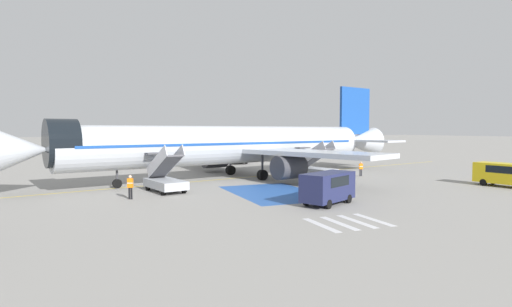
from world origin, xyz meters
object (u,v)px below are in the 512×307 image
at_px(airliner, 237,145).
at_px(ground_crew_1, 130,185).
at_px(boarding_stairs_forward, 165,180).
at_px(boarding_stairs_aft, 315,168).
at_px(service_van_1, 508,173).
at_px(ground_crew_0, 361,168).
at_px(service_van_0, 328,186).
at_px(traffic_cone_0, 312,184).
at_px(fuel_tanker, 235,152).

bearing_deg(airliner, ground_crew_1, 114.74).
bearing_deg(boarding_stairs_forward, boarding_stairs_aft, -0.00).
distance_m(boarding_stairs_aft, service_van_1, 18.45).
height_order(airliner, ground_crew_0, airliner).
bearing_deg(ground_crew_0, service_van_1, -44.04).
bearing_deg(service_van_0, service_van_1, -113.65).
height_order(service_van_1, traffic_cone_0, service_van_1).
height_order(service_van_1, ground_crew_0, service_van_1).
relative_size(service_van_0, service_van_1, 0.85).
xyz_separation_m(ground_crew_0, traffic_cone_0, (-9.52, -5.36, -0.72)).
bearing_deg(traffic_cone_0, service_van_0, -113.23).
height_order(service_van_0, traffic_cone_0, service_van_0).
bearing_deg(ground_crew_0, traffic_cone_0, -134.58).
xyz_separation_m(service_van_1, traffic_cone_0, (-16.70, 7.11, -1.09)).
height_order(ground_crew_0, traffic_cone_0, ground_crew_0).
distance_m(boarding_stairs_forward, ground_crew_1, 4.11).
bearing_deg(ground_crew_0, service_van_0, -117.81).
bearing_deg(ground_crew_1, boarding_stairs_aft, 44.08).
distance_m(boarding_stairs_forward, service_van_1, 31.42).
bearing_deg(boarding_stairs_forward, traffic_cone_0, -22.46).
distance_m(boarding_stairs_forward, fuel_tanker, 31.92).
bearing_deg(traffic_cone_0, ground_crew_0, 29.41).
relative_size(service_van_0, ground_crew_0, 2.97).
bearing_deg(ground_crew_0, ground_crew_1, -150.85).
xyz_separation_m(boarding_stairs_forward, service_van_1, (30.06, -9.14, 0.31)).
relative_size(service_van_1, ground_crew_0, 3.49).
distance_m(service_van_0, service_van_1, 20.27).
relative_size(boarding_stairs_aft, traffic_cone_0, 12.19).
bearing_deg(ground_crew_1, boarding_stairs_forward, 66.65).
bearing_deg(boarding_stairs_forward, fuel_tanker, 46.13).
bearing_deg(boarding_stairs_aft, fuel_tanker, 79.69).
distance_m(boarding_stairs_forward, service_van_0, 14.21).
relative_size(service_van_1, ground_crew_1, 3.11).
height_order(fuel_tanker, service_van_1, fuel_tanker).
bearing_deg(boarding_stairs_forward, ground_crew_0, -5.52).
relative_size(boarding_stairs_aft, fuel_tanker, 0.51).
distance_m(airliner, ground_crew_1, 15.75).
xyz_separation_m(service_van_0, service_van_1, (20.23, 1.12, -0.04)).
bearing_deg(airliner, fuel_tanker, -32.32).
height_order(airliner, service_van_0, airliner).
distance_m(service_van_0, ground_crew_0, 18.85).
bearing_deg(ground_crew_1, service_van_1, 14.25).
relative_size(boarding_stairs_forward, ground_crew_0, 3.33).
bearing_deg(service_van_1, ground_crew_0, -71.42).
distance_m(service_van_0, ground_crew_1, 14.95).
bearing_deg(service_van_0, traffic_cone_0, -50.06).
height_order(boarding_stairs_aft, service_van_1, boarding_stairs_aft).
xyz_separation_m(boarding_stairs_forward, service_van_0, (9.82, -10.26, 0.35)).
bearing_deg(airliner, boarding_stairs_forward, 113.71).
height_order(boarding_stairs_aft, traffic_cone_0, boarding_stairs_aft).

